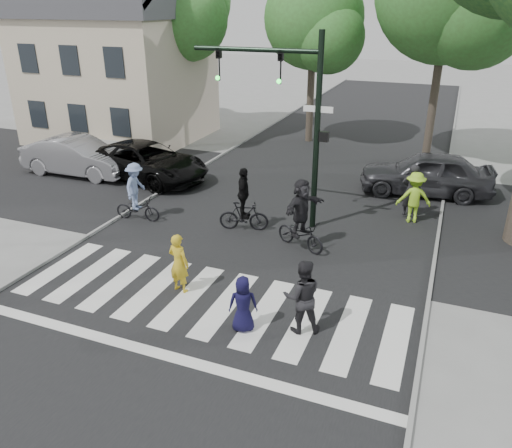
{
  "coord_description": "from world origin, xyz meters",
  "views": [
    {
      "loc": [
        4.96,
        -8.22,
        6.66
      ],
      "look_at": [
        0.5,
        3.0,
        1.3
      ],
      "focal_mm": 35.0,
      "sensor_mm": 36.0,
      "label": 1
    }
  ],
  "objects_px": {
    "car_suv": "(147,161)",
    "car_grey": "(426,173)",
    "pedestrian_woman": "(179,263)",
    "cyclist_left": "(136,196)",
    "cyclist_right": "(301,218)",
    "car_silver": "(78,156)",
    "traffic_signal": "(291,104)",
    "cyclist_mid": "(244,205)",
    "pedestrian_child": "(243,304)",
    "pedestrian_adult": "(302,297)"
  },
  "relations": [
    {
      "from": "car_suv",
      "to": "car_grey",
      "type": "bearing_deg",
      "value": -65.5
    },
    {
      "from": "pedestrian_woman",
      "to": "cyclist_left",
      "type": "relative_size",
      "value": 0.79
    },
    {
      "from": "cyclist_right",
      "to": "car_grey",
      "type": "xyz_separation_m",
      "value": [
        3.02,
        6.14,
        -0.14
      ]
    },
    {
      "from": "pedestrian_woman",
      "to": "car_silver",
      "type": "xyz_separation_m",
      "value": [
        -8.61,
        6.64,
        0.01
      ]
    },
    {
      "from": "traffic_signal",
      "to": "car_silver",
      "type": "bearing_deg",
      "value": 170.69
    },
    {
      "from": "traffic_signal",
      "to": "cyclist_mid",
      "type": "distance_m",
      "value": 3.42
    },
    {
      "from": "cyclist_left",
      "to": "cyclist_mid",
      "type": "height_order",
      "value": "cyclist_mid"
    },
    {
      "from": "car_grey",
      "to": "cyclist_left",
      "type": "bearing_deg",
      "value": -62.09
    },
    {
      "from": "pedestrian_child",
      "to": "cyclist_right",
      "type": "height_order",
      "value": "cyclist_right"
    },
    {
      "from": "cyclist_mid",
      "to": "pedestrian_adult",
      "type": "bearing_deg",
      "value": -53.81
    },
    {
      "from": "pedestrian_woman",
      "to": "car_suv",
      "type": "height_order",
      "value": "pedestrian_woman"
    },
    {
      "from": "traffic_signal",
      "to": "pedestrian_woman",
      "type": "bearing_deg",
      "value": -103.18
    },
    {
      "from": "pedestrian_woman",
      "to": "cyclist_left",
      "type": "height_order",
      "value": "cyclist_left"
    },
    {
      "from": "pedestrian_adult",
      "to": "car_silver",
      "type": "height_order",
      "value": "pedestrian_adult"
    },
    {
      "from": "pedestrian_adult",
      "to": "car_grey",
      "type": "relative_size",
      "value": 0.36
    },
    {
      "from": "traffic_signal",
      "to": "car_suv",
      "type": "height_order",
      "value": "traffic_signal"
    },
    {
      "from": "traffic_signal",
      "to": "car_grey",
      "type": "relative_size",
      "value": 1.25
    },
    {
      "from": "pedestrian_woman",
      "to": "car_grey",
      "type": "distance_m",
      "value": 10.85
    },
    {
      "from": "car_silver",
      "to": "car_grey",
      "type": "relative_size",
      "value": 1.0
    },
    {
      "from": "pedestrian_child",
      "to": "cyclist_left",
      "type": "distance_m",
      "value": 7.15
    },
    {
      "from": "pedestrian_adult",
      "to": "cyclist_mid",
      "type": "xyz_separation_m",
      "value": [
        -3.27,
        4.47,
        -0.02
      ]
    },
    {
      "from": "car_suv",
      "to": "car_silver",
      "type": "bearing_deg",
      "value": 112.46
    },
    {
      "from": "cyclist_left",
      "to": "car_silver",
      "type": "height_order",
      "value": "cyclist_left"
    },
    {
      "from": "traffic_signal",
      "to": "cyclist_mid",
      "type": "xyz_separation_m",
      "value": [
        -1.13,
        -1.04,
        -3.06
      ]
    },
    {
      "from": "car_silver",
      "to": "pedestrian_woman",
      "type": "bearing_deg",
      "value": -128.79
    },
    {
      "from": "pedestrian_adult",
      "to": "cyclist_left",
      "type": "height_order",
      "value": "cyclist_left"
    },
    {
      "from": "cyclist_right",
      "to": "car_silver",
      "type": "relative_size",
      "value": 0.44
    },
    {
      "from": "pedestrian_adult",
      "to": "cyclist_right",
      "type": "relative_size",
      "value": 0.81
    },
    {
      "from": "car_suv",
      "to": "cyclist_left",
      "type": "bearing_deg",
      "value": -139.2
    },
    {
      "from": "traffic_signal",
      "to": "car_grey",
      "type": "height_order",
      "value": "traffic_signal"
    },
    {
      "from": "pedestrian_woman",
      "to": "pedestrian_child",
      "type": "distance_m",
      "value": 2.32
    },
    {
      "from": "car_suv",
      "to": "car_silver",
      "type": "distance_m",
      "value": 3.05
    },
    {
      "from": "cyclist_left",
      "to": "car_grey",
      "type": "bearing_deg",
      "value": 35.28
    },
    {
      "from": "cyclist_mid",
      "to": "pedestrian_woman",
      "type": "bearing_deg",
      "value": -90.69
    },
    {
      "from": "car_grey",
      "to": "car_silver",
      "type": "bearing_deg",
      "value": -85.35
    },
    {
      "from": "cyclist_right",
      "to": "car_grey",
      "type": "distance_m",
      "value": 6.84
    },
    {
      "from": "cyclist_left",
      "to": "car_suv",
      "type": "height_order",
      "value": "cyclist_left"
    },
    {
      "from": "cyclist_left",
      "to": "cyclist_mid",
      "type": "xyz_separation_m",
      "value": [
        3.59,
        0.57,
        -0.01
      ]
    },
    {
      "from": "cyclist_right",
      "to": "car_grey",
      "type": "relative_size",
      "value": 0.45
    },
    {
      "from": "cyclist_left",
      "to": "cyclist_right",
      "type": "distance_m",
      "value": 5.65
    },
    {
      "from": "cyclist_right",
      "to": "cyclist_left",
      "type": "bearing_deg",
      "value": 179.95
    },
    {
      "from": "pedestrian_woman",
      "to": "cyclist_left",
      "type": "xyz_separation_m",
      "value": [
        -3.55,
        3.43,
        0.07
      ]
    },
    {
      "from": "car_silver",
      "to": "cyclist_right",
      "type": "bearing_deg",
      "value": -107.86
    },
    {
      "from": "car_grey",
      "to": "pedestrian_woman",
      "type": "bearing_deg",
      "value": -35.56
    },
    {
      "from": "traffic_signal",
      "to": "pedestrian_woman",
      "type": "xyz_separation_m",
      "value": [
        -1.18,
        -5.03,
        -3.12
      ]
    },
    {
      "from": "cyclist_left",
      "to": "cyclist_right",
      "type": "relative_size",
      "value": 0.92
    },
    {
      "from": "pedestrian_child",
      "to": "cyclist_mid",
      "type": "relative_size",
      "value": 0.64
    },
    {
      "from": "cyclist_mid",
      "to": "car_grey",
      "type": "bearing_deg",
      "value": 47.63
    },
    {
      "from": "pedestrian_child",
      "to": "car_silver",
      "type": "bearing_deg",
      "value": -57.13
    },
    {
      "from": "pedestrian_child",
      "to": "car_silver",
      "type": "relative_size",
      "value": 0.27
    }
  ]
}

